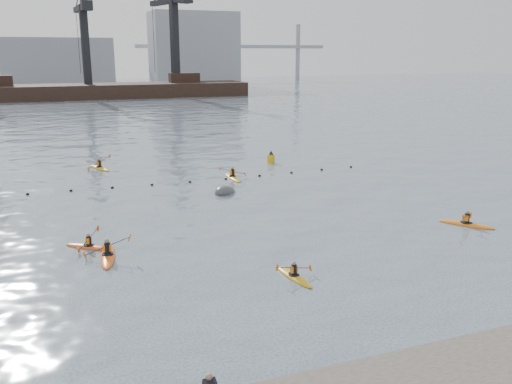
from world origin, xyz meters
TOP-DOWN VIEW (x-y plane):
  - ground at (0.00, 0.00)m, footprint 400.00×400.00m
  - float_line at (-0.50, 22.53)m, footprint 33.24×0.73m
  - barge_pier at (-0.22, 110.00)m, footprint 72.00×19.30m
  - skyline at (2.23, 150.27)m, footprint 141.00×28.00m
  - kayaker_0 at (-6.90, 7.86)m, footprint 2.42×3.59m
  - kayaker_1 at (0.83, 2.19)m, footprint 1.91×2.89m
  - kayaker_2 at (-7.68, 9.65)m, footprint 2.61×2.22m
  - kayaker_3 at (4.65, 22.44)m, footprint 2.36×3.46m
  - kayaker_4 at (13.76, 5.55)m, footprint 2.47×3.01m
  - kayaker_5 at (-5.23, 30.28)m, footprint 2.24×3.41m
  - mooring_buoy at (2.65, 18.20)m, footprint 2.60×2.57m
  - nav_buoy at (10.10, 27.31)m, footprint 0.73×0.73m

SIDE VIEW (x-z plane):
  - ground at x=0.00m, z-range 0.00..0.00m
  - mooring_buoy at x=2.65m, z-range -0.76..0.76m
  - float_line at x=-0.50m, z-range -0.09..0.15m
  - kayaker_1 at x=0.83m, z-range -0.38..0.55m
  - kayaker_2 at x=-7.68m, z-range -0.44..0.61m
  - kayaker_4 at x=13.76m, z-range -0.43..0.63m
  - kayaker_5 at x=-5.23m, z-range -0.56..0.77m
  - kayaker_3 at x=4.65m, z-range -0.50..0.71m
  - kayaker_0 at x=-6.90m, z-range -0.54..0.76m
  - nav_buoy at x=10.10m, z-range -0.26..1.06m
  - barge_pier at x=-0.22m, z-range -12.86..16.64m
  - skyline at x=2.23m, z-range -1.75..20.25m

